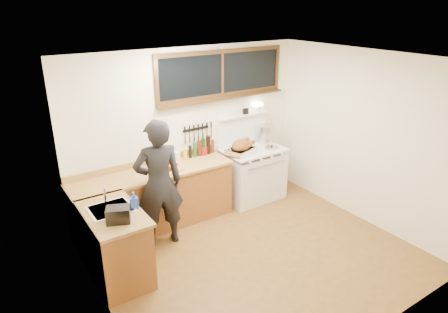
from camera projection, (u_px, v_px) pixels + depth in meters
ground_plane at (256, 255)px, 5.43m from camera, size 4.00×3.50×0.02m
room_shell at (260, 140)px, 4.82m from camera, size 4.10×3.60×2.65m
counter_back at (155, 199)px, 5.97m from camera, size 2.44×0.64×1.00m
counter_left at (115, 244)px, 4.86m from camera, size 0.64×1.09×0.90m
sink_unit at (111, 213)px, 4.79m from camera, size 0.50×0.45×0.37m
vintage_stove at (252, 172)px, 6.86m from camera, size 1.02×0.74×1.59m
back_window at (222, 79)px, 6.31m from camera, size 2.32×0.13×0.77m
left_doorway at (121, 257)px, 3.57m from camera, size 0.02×1.04×2.17m
knife_strip at (197, 129)px, 6.35m from camera, size 0.52×0.03×0.28m
man at (159, 184)px, 5.39m from camera, size 0.73×0.55×1.82m
soap_bottle at (134, 200)px, 4.76m from camera, size 0.11×0.11×0.21m
toaster at (118, 215)px, 4.46m from camera, size 0.31×0.27×0.18m
cutting_board at (171, 167)px, 5.82m from camera, size 0.41×0.35×0.13m
roast_turkey at (241, 148)px, 6.44m from camera, size 0.51×0.44×0.25m
stockpot at (265, 133)px, 6.99m from camera, size 0.36×0.36×0.30m
saucepan at (245, 141)px, 6.87m from camera, size 0.19×0.30×0.13m
pot_lid at (272, 147)px, 6.74m from camera, size 0.31×0.31×0.04m
coffee_tin at (204, 151)px, 6.41m from camera, size 0.11×0.10×0.14m
pitcher at (177, 158)px, 6.08m from camera, size 0.12×0.12×0.18m
bottle_cluster at (201, 148)px, 6.37m from camera, size 0.57×0.07×0.30m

